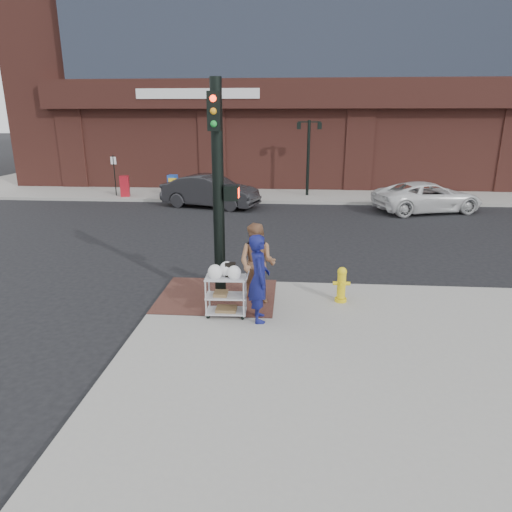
# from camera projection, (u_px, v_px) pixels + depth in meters

# --- Properties ---
(ground) EXTENTS (220.00, 220.00, 0.00)m
(ground) POSITION_uv_depth(u_px,v_px,m) (238.00, 318.00, 10.28)
(ground) COLOR black
(ground) RESTS_ON ground
(sidewalk_far) EXTENTS (65.00, 36.00, 0.15)m
(sidewalk_far) POSITION_uv_depth(u_px,v_px,m) (422.00, 167.00, 39.81)
(sidewalk_far) COLOR gray
(sidewalk_far) RESTS_ON ground
(brick_curb_ramp) EXTENTS (2.80, 2.40, 0.01)m
(brick_curb_ramp) POSITION_uv_depth(u_px,v_px,m) (217.00, 296.00, 11.14)
(brick_curb_ramp) COLOR #4A2622
(brick_curb_ramp) RESTS_ON sidewalk_near
(lamp_post) EXTENTS (1.32, 0.22, 4.00)m
(lamp_post) POSITION_uv_depth(u_px,v_px,m) (308.00, 150.00, 24.60)
(lamp_post) COLOR black
(lamp_post) RESTS_ON sidewalk_far
(parking_sign) EXTENTS (0.05, 0.05, 2.20)m
(parking_sign) POSITION_uv_depth(u_px,v_px,m) (115.00, 175.00, 24.84)
(parking_sign) COLOR black
(parking_sign) RESTS_ON sidewalk_far
(traffic_signal_pole) EXTENTS (0.61, 0.51, 5.00)m
(traffic_signal_pole) POSITION_uv_depth(u_px,v_px,m) (219.00, 187.00, 10.22)
(traffic_signal_pole) COLOR black
(traffic_signal_pole) RESTS_ON sidewalk_near
(woman_blue) EXTENTS (0.57, 0.76, 1.90)m
(woman_blue) POSITION_uv_depth(u_px,v_px,m) (259.00, 278.00, 9.56)
(woman_blue) COLOR #111557
(woman_blue) RESTS_ON sidewalk_near
(pedestrian_tan) EXTENTS (1.08, 0.94, 1.89)m
(pedestrian_tan) POSITION_uv_depth(u_px,v_px,m) (257.00, 264.00, 10.52)
(pedestrian_tan) COLOR #946545
(pedestrian_tan) RESTS_ON sidewalk_near
(sedan_dark) EXTENTS (5.08, 2.88, 1.58)m
(sedan_dark) POSITION_uv_depth(u_px,v_px,m) (210.00, 191.00, 22.53)
(sedan_dark) COLOR #232326
(sedan_dark) RESTS_ON ground
(minivan_white) EXTENTS (5.49, 3.67, 1.40)m
(minivan_white) POSITION_uv_depth(u_px,v_px,m) (428.00, 197.00, 21.45)
(minivan_white) COLOR white
(minivan_white) RESTS_ON ground
(utility_cart) EXTENTS (0.89, 0.52, 1.21)m
(utility_cart) POSITION_uv_depth(u_px,v_px,m) (226.00, 292.00, 9.88)
(utility_cart) COLOR #B4B4B9
(utility_cart) RESTS_ON sidewalk_near
(fire_hydrant) EXTENTS (0.40, 0.28, 0.85)m
(fire_hydrant) POSITION_uv_depth(u_px,v_px,m) (341.00, 284.00, 10.68)
(fire_hydrant) COLOR yellow
(fire_hydrant) RESTS_ON sidewalk_near
(newsbox_red) EXTENTS (0.56, 0.52, 1.11)m
(newsbox_red) POSITION_uv_depth(u_px,v_px,m) (125.00, 186.00, 24.73)
(newsbox_red) COLOR #A4121E
(newsbox_red) RESTS_ON sidewalk_far
(newsbox_yellow) EXTENTS (0.45, 0.41, 0.98)m
(newsbox_yellow) POSITION_uv_depth(u_px,v_px,m) (173.00, 187.00, 24.96)
(newsbox_yellow) COLOR yellow
(newsbox_yellow) RESTS_ON sidewalk_far
(newsbox_blue) EXTENTS (0.53, 0.49, 1.12)m
(newsbox_blue) POSITION_uv_depth(u_px,v_px,m) (173.00, 185.00, 25.06)
(newsbox_blue) COLOR #1B46AF
(newsbox_blue) RESTS_ON sidewalk_far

